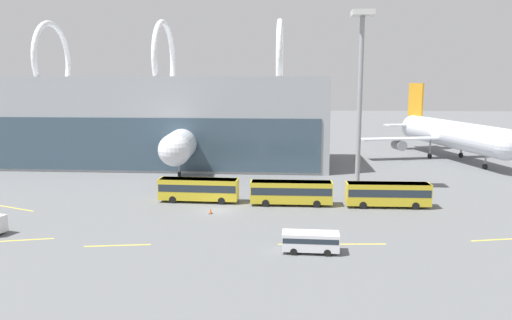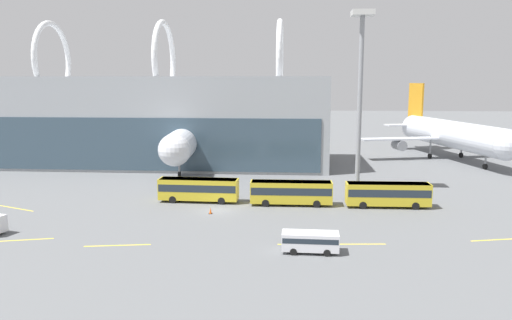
% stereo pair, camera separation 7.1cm
% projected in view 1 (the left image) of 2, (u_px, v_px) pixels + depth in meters
% --- Properties ---
extents(ground_plane, '(440.00, 440.00, 0.00)m').
position_uv_depth(ground_plane, '(217.00, 210.00, 65.73)').
color(ground_plane, slate).
extents(airliner_at_gate_near, '(35.29, 36.16, 16.11)m').
position_uv_depth(airliner_at_gate_near, '(187.00, 139.00, 97.69)').
color(airliner_at_gate_near, silver).
rests_on(airliner_at_gate_near, ground_plane).
extents(airliner_at_gate_far, '(38.99, 42.15, 16.26)m').
position_uv_depth(airliner_at_gate_far, '(449.00, 134.00, 107.97)').
color(airliner_at_gate_far, silver).
rests_on(airliner_at_gate_far, ground_plane).
extents(shuttle_bus_0, '(11.22, 2.95, 3.30)m').
position_uv_depth(shuttle_bus_0, '(199.00, 188.00, 70.13)').
color(shuttle_bus_0, gold).
rests_on(shuttle_bus_0, ground_plane).
extents(shuttle_bus_1, '(11.17, 2.74, 3.30)m').
position_uv_depth(shuttle_bus_1, '(291.00, 191.00, 68.29)').
color(shuttle_bus_1, gold).
rests_on(shuttle_bus_1, ground_plane).
extents(shuttle_bus_2, '(11.19, 2.80, 3.30)m').
position_uv_depth(shuttle_bus_2, '(388.00, 193.00, 67.19)').
color(shuttle_bus_2, gold).
rests_on(shuttle_bus_2, ground_plane).
extents(service_van_crossing, '(5.70, 2.37, 2.04)m').
position_uv_depth(service_van_crossing, '(311.00, 240.00, 49.60)').
color(service_van_crossing, silver).
rests_on(service_van_crossing, ground_plane).
extents(floodlight_mast, '(3.18, 3.18, 26.99)m').
position_uv_depth(floodlight_mast, '(361.00, 72.00, 73.46)').
color(floodlight_mast, gray).
rests_on(floodlight_mast, ground_plane).
extents(lane_stripe_1, '(10.35, 2.94, 0.01)m').
position_uv_depth(lane_stripe_1, '(1.00, 241.00, 53.17)').
color(lane_stripe_1, yellow).
rests_on(lane_stripe_1, ground_plane).
extents(lane_stripe_2, '(11.37, 1.17, 0.01)m').
position_uv_depth(lane_stripe_2, '(332.00, 244.00, 52.24)').
color(lane_stripe_2, yellow).
rests_on(lane_stripe_2, ground_plane).
extents(lane_stripe_3, '(6.78, 1.38, 0.01)m').
position_uv_depth(lane_stripe_3, '(118.00, 245.00, 51.82)').
color(lane_stripe_3, yellow).
rests_on(lane_stripe_3, ground_plane).
extents(lane_stripe_4, '(11.14, 4.87, 0.01)m').
position_uv_depth(lane_stripe_4, '(3.00, 206.00, 67.99)').
color(lane_stripe_4, yellow).
rests_on(lane_stripe_4, ground_plane).
extents(traffic_cone_0, '(0.48, 0.48, 0.77)m').
position_uv_depth(traffic_cone_0, '(211.00, 211.00, 64.08)').
color(traffic_cone_0, black).
rests_on(traffic_cone_0, ground_plane).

